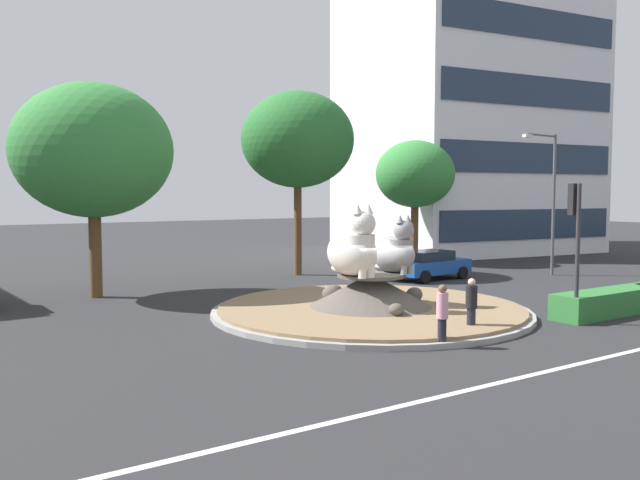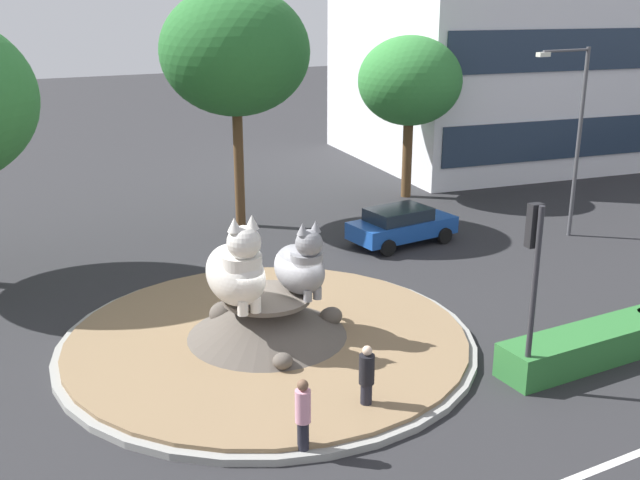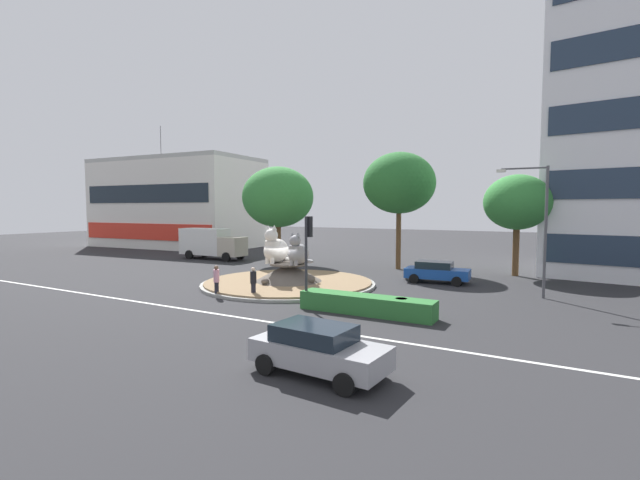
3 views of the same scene
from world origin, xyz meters
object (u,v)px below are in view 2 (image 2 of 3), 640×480
object	(u,v)px
cat_statue_grey	(301,266)
traffic_light_mast	(534,262)
cat_statue_white	(237,271)
broadleaf_tree_behind_island	(235,52)
hatchback_near_shophouse	(401,225)
streetlight_arm	(574,129)
second_tree_near_tower	(410,81)
pedestrian_pink_shirt	(303,416)
pedestrian_black_shirt	(367,379)

from	to	relation	value
cat_statue_grey	traffic_light_mast	size ratio (longest dim) A/B	0.47
cat_statue_white	broadleaf_tree_behind_island	world-z (taller)	broadleaf_tree_behind_island
cat_statue_grey	hatchback_near_shophouse	xyz separation A→B (m)	(7.39, 6.04, -1.46)
streetlight_arm	hatchback_near_shophouse	xyz separation A→B (m)	(-6.34, 2.32, -3.61)
cat_statue_grey	hatchback_near_shophouse	distance (m)	9.66
second_tree_near_tower	cat_statue_white	bearing A→B (deg)	-138.53
second_tree_near_tower	streetlight_arm	distance (m)	8.68
cat_statue_white	second_tree_near_tower	bearing A→B (deg)	128.70
traffic_light_mast	second_tree_near_tower	bearing A→B (deg)	-17.18
traffic_light_mast	pedestrian_pink_shirt	distance (m)	6.52
cat_statue_white	streetlight_arm	size ratio (longest dim) A/B	0.34
cat_statue_grey	second_tree_near_tower	size ratio (longest dim) A/B	0.29
cat_statue_grey	streetlight_arm	xyz separation A→B (m)	(13.73, 3.72, 2.15)
traffic_light_mast	hatchback_near_shophouse	distance (m)	11.80
traffic_light_mast	pedestrian_black_shirt	world-z (taller)	traffic_light_mast
cat_statue_grey	broadleaf_tree_behind_island	world-z (taller)	broadleaf_tree_behind_island
streetlight_arm	pedestrian_black_shirt	distance (m)	16.55
broadleaf_tree_behind_island	hatchback_near_shophouse	world-z (taller)	broadleaf_tree_behind_island
traffic_light_mast	broadleaf_tree_behind_island	distance (m)	16.67
cat_statue_white	hatchback_near_shophouse	xyz separation A→B (m)	(9.22, 5.96, -1.61)
second_tree_near_tower	pedestrian_black_shirt	xyz separation A→B (m)	(-12.19, -16.21, -4.60)
broadleaf_tree_behind_island	streetlight_arm	bearing A→B (deg)	-34.82
pedestrian_black_shirt	hatchback_near_shophouse	bearing A→B (deg)	-142.39
broadleaf_tree_behind_island	pedestrian_pink_shirt	bearing A→B (deg)	-107.90
cat_statue_white	cat_statue_grey	bearing A→B (deg)	84.82
second_tree_near_tower	hatchback_near_shophouse	xyz separation A→B (m)	(-4.37, -6.05, -4.74)
broadleaf_tree_behind_island	second_tree_near_tower	size ratio (longest dim) A/B	1.28
streetlight_arm	pedestrian_pink_shirt	distance (m)	18.67
cat_statue_white	broadleaf_tree_behind_island	bearing A→B (deg)	154.88
traffic_light_mast	pedestrian_pink_shirt	size ratio (longest dim) A/B	2.61
streetlight_arm	traffic_light_mast	bearing A→B (deg)	37.21
hatchback_near_shophouse	cat_statue_white	bearing A→B (deg)	-151.71
cat_statue_white	pedestrian_pink_shirt	world-z (taller)	cat_statue_white
cat_statue_grey	traffic_light_mast	bearing A→B (deg)	31.49
pedestrian_black_shirt	hatchback_near_shophouse	xyz separation A→B (m)	(7.82, 10.16, -0.14)
cat_statue_white	pedestrian_pink_shirt	distance (m)	5.25
pedestrian_black_shirt	hatchback_near_shophouse	size ratio (longest dim) A/B	0.40
broadleaf_tree_behind_island	pedestrian_pink_shirt	world-z (taller)	broadleaf_tree_behind_island
cat_statue_grey	pedestrian_black_shirt	size ratio (longest dim) A/B	1.26
traffic_light_mast	hatchback_near_shophouse	size ratio (longest dim) A/B	1.07
broadleaf_tree_behind_island	pedestrian_black_shirt	size ratio (longest dim) A/B	5.61
cat_statue_white	broadleaf_tree_behind_island	distance (m)	13.06
cat_statue_white	traffic_light_mast	xyz separation A→B (m)	(5.47, -4.95, 0.89)
streetlight_arm	pedestrian_black_shirt	world-z (taller)	streetlight_arm
cat_statue_grey	broadleaf_tree_behind_island	distance (m)	12.66
traffic_light_mast	streetlight_arm	distance (m)	13.29
traffic_light_mast	broadleaf_tree_behind_island	xyz separation A→B (m)	(-0.85, 16.19, 3.89)
cat_statue_white	pedestrian_black_shirt	xyz separation A→B (m)	(1.41, -4.20, -1.47)
second_tree_near_tower	pedestrian_black_shirt	bearing A→B (deg)	-126.93
cat_statue_white	cat_statue_grey	world-z (taller)	cat_statue_white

